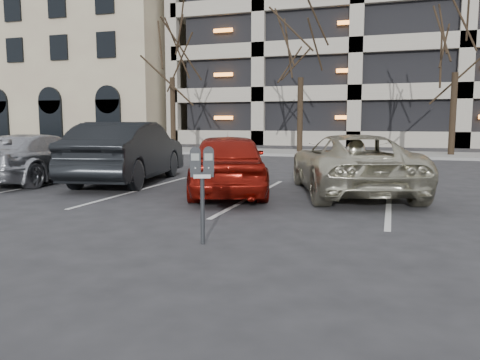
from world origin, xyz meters
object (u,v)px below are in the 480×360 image
car_dark (128,152)px  car_red (228,163)px  suv_silver (351,164)px  car_silver (40,158)px  tree_c (458,19)px  tree_a (171,31)px  parking_meter (202,171)px  tree_b (301,30)px

car_dark → car_red: bearing=150.4°
suv_silver → car_silver: suv_silver is taller
tree_c → suv_silver: size_ratio=1.62×
tree_a → parking_meter: (9.10, -17.76, -5.45)m
car_red → car_dark: (-3.20, 1.16, 0.11)m
car_dark → parking_meter: bearing=119.6°
parking_meter → car_silver: bearing=124.0°
parking_meter → car_dark: bearing=108.3°
tree_b → parking_meter: (2.10, -17.76, -5.11)m
suv_silver → car_dark: 5.77m
parking_meter → car_dark: car_dark is taller
tree_c → suv_silver: (-3.44, -12.66, -5.45)m
tree_c → car_red: (-6.00, -13.65, -5.42)m
tree_a → car_dark: size_ratio=1.83×
tree_b → car_silver: size_ratio=1.91×
car_red → tree_a: bearing=-79.5°
tree_a → car_dark: tree_a is taller
tree_a → car_silver: 14.50m
parking_meter → tree_c: bearing=53.6°
parking_meter → suv_silver: suv_silver is taller
suv_silver → car_silver: bearing=-14.6°
tree_c → suv_silver: 14.20m
tree_c → parking_meter: tree_c is taller
tree_a → tree_c: bearing=0.0°
tree_a → car_red: 16.83m
car_silver → parking_meter: bearing=140.9°
tree_a → car_dark: 14.51m
tree_c → car_dark: 16.40m
car_red → car_silver: bearing=-25.7°
parking_meter → suv_silver: 5.32m
parking_meter → suv_silver: (1.46, 5.10, -0.30)m
suv_silver → tree_b: bearing=-91.8°
tree_a → tree_c: tree_a is taller
tree_b → suv_silver: tree_b is taller
parking_meter → tree_b: bearing=75.8°
tree_a → car_dark: (4.80, -12.49, -5.61)m
tree_c → car_silver: (-11.56, -13.08, -5.47)m
tree_a → car_red: size_ratio=2.19×
tree_c → tree_b: bearing=180.0°
tree_c → car_silver: 18.29m
tree_a → suv_silver: tree_a is taller
car_silver → tree_b: bearing=-113.2°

